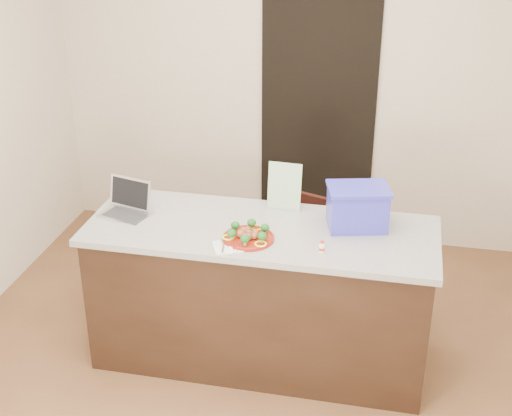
% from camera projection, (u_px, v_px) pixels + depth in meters
% --- Properties ---
extents(ground, '(4.00, 4.00, 0.00)m').
position_uv_depth(ground, '(252.00, 380.00, 4.34)').
color(ground, brown).
rests_on(ground, ground).
extents(room_shell, '(4.00, 4.00, 4.00)m').
position_uv_depth(room_shell, '(251.00, 128.00, 3.64)').
color(room_shell, white).
rests_on(room_shell, ground).
extents(doorway, '(0.90, 0.02, 2.00)m').
position_uv_depth(doorway, '(318.00, 122.00, 5.63)').
color(doorway, black).
rests_on(doorway, ground).
extents(island, '(2.06, 0.76, 0.92)m').
position_uv_depth(island, '(261.00, 294.00, 4.36)').
color(island, black).
rests_on(island, ground).
extents(plate, '(0.29, 0.29, 0.02)m').
position_uv_depth(plate, '(248.00, 238.00, 4.03)').
color(plate, maroon).
rests_on(plate, island).
extents(meatballs, '(0.12, 0.12, 0.04)m').
position_uv_depth(meatballs, '(248.00, 234.00, 4.01)').
color(meatballs, brown).
rests_on(meatballs, plate).
extents(broccoli, '(0.23, 0.25, 0.04)m').
position_uv_depth(broccoli, '(248.00, 230.00, 4.01)').
color(broccoli, '#134718').
rests_on(broccoli, plate).
extents(pepper_rings, '(0.26, 0.26, 0.01)m').
position_uv_depth(pepper_rings, '(248.00, 236.00, 4.03)').
color(pepper_rings, '#FFFA1A').
rests_on(pepper_rings, plate).
extents(napkin, '(0.20, 0.20, 0.01)m').
position_uv_depth(napkin, '(228.00, 247.00, 3.95)').
color(napkin, silver).
rests_on(napkin, island).
extents(fork, '(0.04, 0.16, 0.00)m').
position_uv_depth(fork, '(225.00, 244.00, 3.96)').
color(fork, '#ADADB1').
rests_on(fork, napkin).
extents(knife, '(0.05, 0.19, 0.01)m').
position_uv_depth(knife, '(232.00, 248.00, 3.93)').
color(knife, white).
rests_on(knife, napkin).
extents(yogurt_bottle, '(0.03, 0.03, 0.07)m').
position_uv_depth(yogurt_bottle, '(322.00, 248.00, 3.89)').
color(yogurt_bottle, white).
rests_on(yogurt_bottle, island).
extents(laptop, '(0.33, 0.29, 0.20)m').
position_uv_depth(laptop, '(128.00, 204.00, 4.32)').
color(laptop, silver).
rests_on(laptop, island).
extents(leaflet, '(0.21, 0.06, 0.29)m').
position_uv_depth(leaflet, '(284.00, 186.00, 4.34)').
color(leaflet, white).
rests_on(leaflet, island).
extents(blue_box, '(0.40, 0.33, 0.25)m').
position_uv_depth(blue_box, '(358.00, 207.00, 4.12)').
color(blue_box, '#3233B7').
rests_on(blue_box, island).
extents(chair, '(0.47, 0.48, 0.83)m').
position_uv_depth(chair, '(303.00, 246.00, 4.88)').
color(chair, black).
rests_on(chair, ground).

